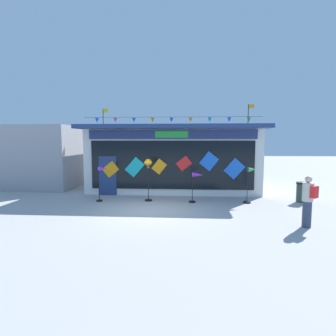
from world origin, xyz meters
TOP-DOWN VIEW (x-y plane):
  - ground_plane at (0.00, 0.00)m, footprint 80.00×80.00m
  - kite_shop_building at (0.66, 5.70)m, footprint 9.52×6.41m
  - wind_spinner_far_left at (-2.48, 1.48)m, footprint 0.54×0.29m
  - wind_spinner_left at (-0.35, 1.72)m, footprint 0.34×0.34m
  - wind_spinner_center_left at (1.87, 1.53)m, footprint 0.67×0.33m
  - wind_spinner_center_right at (4.26, 1.59)m, footprint 0.54×0.34m
  - person_near_camera at (5.35, -1.84)m, footprint 0.45×0.47m
  - trash_bin at (6.66, 1.91)m, footprint 0.52×0.52m
  - neighbour_building at (-8.53, 7.47)m, footprint 6.64×8.10m

SIDE VIEW (x-z plane):
  - ground_plane at x=0.00m, z-range 0.00..0.00m
  - trash_bin at x=6.66m, z-range 0.01..0.93m
  - person_near_camera at x=5.35m, z-range 0.05..1.73m
  - wind_spinner_center_left at x=1.87m, z-range 0.32..1.69m
  - wind_spinner_center_right at x=4.26m, z-range 0.29..1.92m
  - wind_spinner_far_left at x=-2.48m, z-range 0.35..1.98m
  - wind_spinner_left at x=-0.35m, z-range 0.55..2.51m
  - kite_shop_building at x=0.66m, z-range -0.64..4.27m
  - neighbour_building at x=-8.53m, z-range 0.00..3.67m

